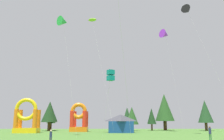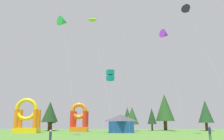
{
  "view_description": "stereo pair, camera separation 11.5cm",
  "coord_description": "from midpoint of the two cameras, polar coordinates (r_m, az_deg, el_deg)",
  "views": [
    {
      "loc": [
        -0.73,
        -26.96,
        2.35
      ],
      "look_at": [
        0.0,
        15.49,
        11.28
      ],
      "focal_mm": 39.6,
      "sensor_mm": 36.0,
      "label": 1
    },
    {
      "loc": [
        -0.62,
        -26.96,
        2.35
      ],
      "look_at": [
        0.0,
        15.49,
        11.28
      ],
      "focal_mm": 39.6,
      "sensor_mm": 36.0,
      "label": 2
    }
  ],
  "objects": [
    {
      "name": "tree_row_2",
      "position": [
        73.15,
        -13.92,
        -9.71
      ],
      "size": [
        3.6,
        3.6,
        6.89
      ],
      "color": "#4C331E",
      "rests_on": "ground_plane"
    },
    {
      "name": "inflatable_blue_arch",
      "position": [
        57.71,
        -19.16,
        -10.76
      ],
      "size": [
        5.03,
        3.52,
        7.41
      ],
      "color": "yellow",
      "rests_on": "ground_plane"
    },
    {
      "name": "tree_row_3",
      "position": [
        72.08,
        -13.86,
        -10.21
      ],
      "size": [
        2.43,
        2.43,
        6.18
      ],
      "color": "#4C331E",
      "rests_on": "ground_plane"
    },
    {
      "name": "kite_black_delta",
      "position": [
        52.44,
        16.91,
        13.04
      ],
      "size": [
        7.47,
        6.35,
        25.0
      ],
      "color": "black",
      "rests_on": "ground_plane"
    },
    {
      "name": "kite_lime_parafoil",
      "position": [
        56.77,
        -4.64,
        11.43
      ],
      "size": [
        6.17,
        6.18,
        25.47
      ],
      "color": "#8CD826",
      "rests_on": "ground_plane"
    },
    {
      "name": "festival_tent",
      "position": [
        56.03,
        1.96,
        -12.25
      ],
      "size": [
        5.42,
        3.8,
        3.97
      ],
      "color": "#19478C",
      "rests_on": "ground_plane"
    },
    {
      "name": "tree_row_9",
      "position": [
        73.7,
        11.96,
        -8.47
      ],
      "size": [
        5.41,
        5.41,
        10.35
      ],
      "color": "#4C331E",
      "rests_on": "ground_plane"
    },
    {
      "name": "tree_row_4",
      "position": [
        69.17,
        -14.23,
        -9.36
      ],
      "size": [
        4.32,
        4.32,
        7.75
      ],
      "color": "#4C331E",
      "rests_on": "ground_plane"
    },
    {
      "name": "tree_row_7",
      "position": [
        68.22,
        4.56,
        -10.49
      ],
      "size": [
        3.59,
        3.59,
        6.34
      ],
      "color": "#4C331E",
      "rests_on": "ground_plane"
    },
    {
      "name": "inflatable_yellow_castle",
      "position": [
        62.77,
        -7.68,
        -11.53
      ],
      "size": [
        4.21,
        4.48,
        6.95
      ],
      "color": "orange",
      "rests_on": "ground_plane"
    },
    {
      "name": "tree_row_5",
      "position": [
        72.52,
        3.45,
        -10.21
      ],
      "size": [
        2.47,
        2.47,
        6.52
      ],
      "color": "#4C331E",
      "rests_on": "ground_plane"
    },
    {
      "name": "kite_green_delta",
      "position": [
        46.83,
        -11.24,
        10.89
      ],
      "size": [
        4.71,
        4.58,
        21.25
      ],
      "color": "green",
      "rests_on": "ground_plane"
    },
    {
      "name": "tree_row_8",
      "position": [
        70.56,
        9.07,
        -10.49
      ],
      "size": [
        2.51,
        2.51,
        6.1
      ],
      "color": "#4C331E",
      "rests_on": "ground_plane"
    },
    {
      "name": "person_far_side",
      "position": [
        27.41,
        -14.09,
        -14.55
      ],
      "size": [
        0.32,
        0.32,
        1.54
      ],
      "rotation": [
        0.0,
        0.0,
        2.9
      ],
      "color": "navy",
      "rests_on": "ground_plane"
    },
    {
      "name": "kite_teal_box",
      "position": [
        27.52,
        -0.44,
        -1.24
      ],
      "size": [
        1.48,
        2.35,
        8.04
      ],
      "color": "#0C7F7A",
      "rests_on": "ground_plane"
    },
    {
      "name": "tree_row_10",
      "position": [
        73.08,
        20.66,
        -8.98
      ],
      "size": [
        4.07,
        4.07,
        8.18
      ],
      "color": "#4C331E",
      "rests_on": "ground_plane"
    },
    {
      "name": "tree_row_6",
      "position": [
        67.97,
        4.56,
        -10.7
      ],
      "size": [
        2.74,
        2.74,
        5.81
      ],
      "color": "#4C331E",
      "rests_on": "ground_plane"
    },
    {
      "name": "kite_purple_delta",
      "position": [
        61.91,
        12.1,
        8.03
      ],
      "size": [
        3.77,
        5.19,
        24.34
      ],
      "color": "purple",
      "rests_on": "ground_plane"
    },
    {
      "name": "person_near_camera",
      "position": [
        33.66,
        21.59,
        -13.23
      ],
      "size": [
        0.44,
        0.44,
        1.83
      ],
      "rotation": [
        0.0,
        0.0,
        2.52
      ],
      "color": "#33723F",
      "rests_on": "ground_plane"
    }
  ]
}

